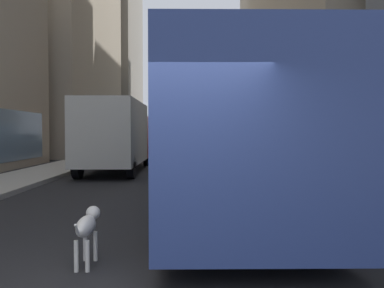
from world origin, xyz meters
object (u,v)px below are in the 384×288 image
at_px(car_grey_wagon, 148,144).
at_px(car_yellow_taxi, 208,140).
at_px(transit_bus, 221,132).
at_px(pedestrian_with_handbag, 344,156).
at_px(car_white_van, 194,139).
at_px(dalmatian_dog, 87,226).
at_px(car_black_suv, 198,144).
at_px(box_truck, 117,134).

height_order(car_grey_wagon, car_yellow_taxi, same).
bearing_deg(transit_bus, pedestrian_with_handbag, 26.18).
xyz_separation_m(car_white_van, dalmatian_dog, (-2.20, -45.23, -0.31)).
xyz_separation_m(car_black_suv, car_grey_wagon, (-4.00, -0.54, 0.00)).
distance_m(car_black_suv, pedestrian_with_handbag, 19.72).
bearing_deg(car_white_van, box_truck, -96.84).
distance_m(car_black_suv, car_white_van, 19.21).
xyz_separation_m(car_yellow_taxi, box_truck, (-5.60, -27.48, 0.85)).
height_order(transit_bus, car_black_suv, transit_bus).
bearing_deg(car_yellow_taxi, dalmatian_dog, -95.51).
bearing_deg(dalmatian_dog, transit_bus, 65.12).
bearing_deg(pedestrian_with_handbag, transit_bus, -153.82).
bearing_deg(car_yellow_taxi, transit_bus, -92.64).
bearing_deg(transit_bus, box_truck, 119.19).
height_order(car_black_suv, dalmatian_dog, car_black_suv).
xyz_separation_m(car_grey_wagon, car_yellow_taxi, (5.60, 13.90, -0.00)).
height_order(car_black_suv, box_truck, box_truck).
bearing_deg(box_truck, car_white_van, 83.16).
bearing_deg(pedestrian_with_handbag, car_white_van, 95.96).
height_order(car_black_suv, car_grey_wagon, same).
distance_m(car_black_suv, dalmatian_dog, 26.11).
relative_size(transit_bus, pedestrian_with_handbag, 6.82).
relative_size(car_black_suv, car_white_van, 1.02).
distance_m(car_yellow_taxi, pedestrian_with_handbag, 32.75).
bearing_deg(box_truck, car_yellow_taxi, 78.48).
bearing_deg(car_grey_wagon, dalmatian_dog, -85.95).
bearing_deg(car_white_van, dalmatian_dog, -92.78).
distance_m(car_grey_wagon, car_white_van, 20.15).
bearing_deg(pedestrian_with_handbag, car_grey_wagon, 113.15).
bearing_deg(car_white_van, transit_bus, -90.00).
bearing_deg(transit_bus, car_black_suv, 90.00).
bearing_deg(car_grey_wagon, car_black_suv, 7.69).
bearing_deg(pedestrian_with_handbag, car_yellow_taxi, 94.24).
bearing_deg(transit_bus, car_yellow_taxi, 87.36).
distance_m(box_truck, pedestrian_with_handbag, 9.57).
distance_m(transit_bus, pedestrian_with_handbag, 4.55).
xyz_separation_m(dalmatian_dog, pedestrian_with_handbag, (6.22, 6.71, 0.50)).
distance_m(car_white_van, dalmatian_dog, 45.28).
bearing_deg(car_black_suv, box_truck, -105.81).
relative_size(car_yellow_taxi, dalmatian_dog, 4.62).
relative_size(transit_bus, car_yellow_taxi, 2.59).
distance_m(transit_bus, box_truck, 8.20).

